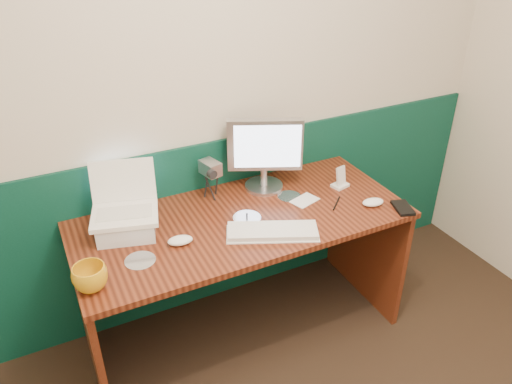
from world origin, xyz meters
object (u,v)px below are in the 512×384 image
desk (243,278)px  keyboard (272,232)px  monitor (264,155)px  mug (90,278)px  camcorder (211,181)px  laptop (121,194)px

desk → keyboard: size_ratio=3.93×
desk → monitor: (0.23, 0.21, 0.57)m
desk → mug: 0.88m
keyboard → camcorder: size_ratio=2.22×
mug → keyboard: bearing=1.0°
desk → camcorder: (-0.06, 0.24, 0.47)m
camcorder → desk: bearing=-90.9°
keyboard → mug: size_ratio=3.01×
desk → camcorder: bearing=103.6°
laptop → monitor: (0.75, 0.10, -0.02)m
laptop → camcorder: 0.50m
desk → keyboard: keyboard is taller
monitor → mug: bearing=-132.5°
desk → camcorder: 0.53m
monitor → keyboard: size_ratio=0.93×
desk → mug: size_ratio=11.81×
camcorder → laptop: bearing=-178.7°
mug → camcorder: camcorder is taller
desk → mug: (-0.74, -0.20, 0.43)m
laptop → keyboard: bearing=-11.6°
monitor → mug: 1.06m
mug → camcorder: size_ratio=0.74×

